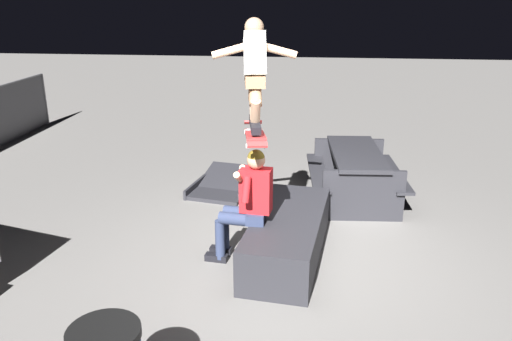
% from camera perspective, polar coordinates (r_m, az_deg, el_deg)
% --- Properties ---
extents(ground_plane, '(40.00, 40.00, 0.00)m').
position_cam_1_polar(ground_plane, '(5.94, 3.61, -10.30)').
color(ground_plane, slate).
extents(ledge_box_main, '(2.05, 0.99, 0.51)m').
position_cam_1_polar(ledge_box_main, '(5.97, 3.58, -7.37)').
color(ledge_box_main, '#28282D').
rests_on(ledge_box_main, ground).
extents(person_sitting_on_ledge, '(0.60, 0.77, 1.35)m').
position_cam_1_polar(person_sitting_on_ledge, '(5.65, -1.07, -3.34)').
color(person_sitting_on_ledge, '#2D3856').
rests_on(person_sitting_on_ledge, ground).
extents(skateboard, '(1.04, 0.36, 0.14)m').
position_cam_1_polar(skateboard, '(5.42, -0.12, 4.07)').
color(skateboard, '#B72D2D').
extents(skater_airborne, '(0.63, 0.89, 1.12)m').
position_cam_1_polar(skater_airborne, '(5.34, -0.16, 11.37)').
color(skater_airborne, black).
extents(kicker_ramp, '(1.36, 1.06, 0.32)m').
position_cam_1_polar(kicker_ramp, '(8.04, -3.55, -1.73)').
color(kicker_ramp, '#28282D').
rests_on(kicker_ramp, ground).
extents(picnic_table_back, '(1.79, 1.46, 0.75)m').
position_cam_1_polar(picnic_table_back, '(7.63, 11.11, 0.34)').
color(picnic_table_back, '#28282D').
rests_on(picnic_table_back, ground).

